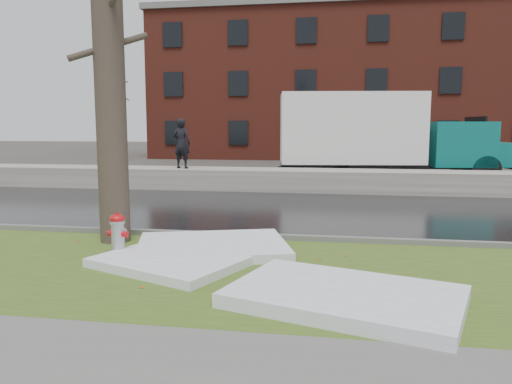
% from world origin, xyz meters
% --- Properties ---
extents(ground, '(120.00, 120.00, 0.00)m').
position_xyz_m(ground, '(0.00, 0.00, 0.00)').
color(ground, '#47423D').
rests_on(ground, ground).
extents(verge, '(60.00, 4.50, 0.04)m').
position_xyz_m(verge, '(0.00, -1.25, 0.02)').
color(verge, '#32511B').
rests_on(verge, ground).
extents(road, '(60.00, 7.00, 0.03)m').
position_xyz_m(road, '(0.00, 4.50, 0.01)').
color(road, black).
rests_on(road, ground).
extents(parking_lot, '(60.00, 9.00, 0.03)m').
position_xyz_m(parking_lot, '(0.00, 13.00, 0.01)').
color(parking_lot, slate).
rests_on(parking_lot, ground).
extents(curb, '(60.00, 0.15, 0.14)m').
position_xyz_m(curb, '(0.00, 1.00, 0.07)').
color(curb, slate).
rests_on(curb, ground).
extents(snowbank, '(60.00, 1.60, 0.75)m').
position_xyz_m(snowbank, '(0.00, 8.70, 0.38)').
color(snowbank, '#B8B1A8').
rests_on(snowbank, ground).
extents(brick_building, '(26.00, 12.00, 10.00)m').
position_xyz_m(brick_building, '(2.00, 30.00, 5.00)').
color(brick_building, maroon).
rests_on(brick_building, ground).
extents(bg_tree_left, '(1.40, 1.62, 6.50)m').
position_xyz_m(bg_tree_left, '(-12.00, 22.00, 3.33)').
color(bg_tree_left, brown).
rests_on(bg_tree_left, ground).
extents(bg_tree_center, '(1.40, 1.62, 6.50)m').
position_xyz_m(bg_tree_center, '(-6.00, 26.00, 3.33)').
color(bg_tree_center, brown).
rests_on(bg_tree_center, ground).
extents(fire_hydrant, '(0.38, 0.34, 0.77)m').
position_xyz_m(fire_hydrant, '(-1.67, -0.73, 0.45)').
color(fire_hydrant, '#A9ABB1').
rests_on(fire_hydrant, verge).
extents(tree, '(1.28, 1.50, 7.13)m').
position_xyz_m(tree, '(-2.23, 0.35, 3.63)').
color(tree, brown).
rests_on(tree, verge).
extents(box_truck, '(10.79, 3.67, 3.56)m').
position_xyz_m(box_truck, '(3.54, 12.21, 1.88)').
color(box_truck, black).
rests_on(box_truck, ground).
extents(worker, '(0.72, 0.54, 1.77)m').
position_xyz_m(worker, '(-3.51, 8.53, 1.64)').
color(worker, black).
rests_on(worker, snowbank).
extents(snow_patch_near, '(3.08, 2.68, 0.16)m').
position_xyz_m(snow_patch_near, '(-0.19, -0.10, 0.12)').
color(snow_patch_near, white).
rests_on(snow_patch_near, verge).
extents(snow_patch_far, '(2.65, 2.33, 0.14)m').
position_xyz_m(snow_patch_far, '(-0.62, -1.14, 0.11)').
color(snow_patch_far, white).
rests_on(snow_patch_far, verge).
extents(snow_patch_side, '(3.21, 2.57, 0.18)m').
position_xyz_m(snow_patch_side, '(2.12, -2.40, 0.13)').
color(snow_patch_side, white).
rests_on(snow_patch_side, verge).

